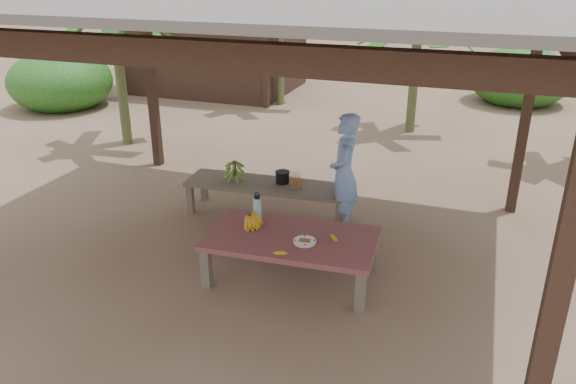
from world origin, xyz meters
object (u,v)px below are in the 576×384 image
(ripe_banana_bunch, at_px, (248,219))
(cooking_pot, at_px, (282,177))
(plate, at_px, (305,242))
(work_table, at_px, (292,242))
(water_flask, at_px, (257,208))
(bench, at_px, (267,187))
(woman, at_px, (344,173))

(ripe_banana_bunch, distance_m, cooking_pot, 1.46)
(plate, distance_m, cooking_pot, 1.83)
(ripe_banana_bunch, distance_m, plate, 0.73)
(work_table, relative_size, water_flask, 5.53)
(bench, bearing_deg, woman, -7.73)
(work_table, xyz_separation_m, bench, (-0.85, 1.44, -0.04))
(bench, relative_size, ripe_banana_bunch, 7.80)
(work_table, distance_m, bench, 1.67)
(ripe_banana_bunch, bearing_deg, cooking_pot, 95.09)
(bench, distance_m, woman, 1.13)
(work_table, relative_size, plate, 7.75)
(ripe_banana_bunch, relative_size, cooking_pot, 1.56)
(plate, relative_size, cooking_pot, 1.31)
(cooking_pot, bearing_deg, plate, -62.70)
(ripe_banana_bunch, distance_m, water_flask, 0.20)
(work_table, xyz_separation_m, water_flask, (-0.50, 0.26, 0.21))
(bench, bearing_deg, ripe_banana_bunch, -80.63)
(woman, bearing_deg, bench, -106.06)
(work_table, relative_size, cooking_pot, 10.13)
(work_table, distance_m, plate, 0.22)
(work_table, bearing_deg, ripe_banana_bunch, 168.54)
(cooking_pot, distance_m, woman, 0.92)
(water_flask, bearing_deg, plate, -28.28)
(work_table, distance_m, ripe_banana_bunch, 0.56)
(cooking_pot, bearing_deg, ripe_banana_bunch, -84.91)
(plate, bearing_deg, water_flask, 151.72)
(work_table, distance_m, water_flask, 0.60)
(ripe_banana_bunch, relative_size, water_flask, 0.85)
(plate, distance_m, woman, 1.48)
(water_flask, relative_size, woman, 0.22)
(ripe_banana_bunch, bearing_deg, woman, 59.80)
(bench, xyz_separation_m, cooking_pot, (0.19, 0.09, 0.13))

